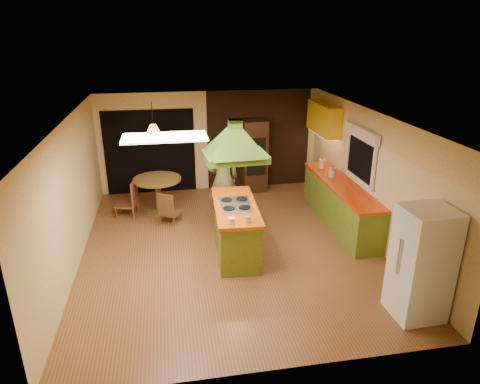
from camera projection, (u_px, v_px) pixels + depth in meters
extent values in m
plane|color=brown|center=(230.00, 246.00, 8.24)|extent=(6.50, 6.50, 0.00)
plane|color=beige|center=(210.00, 141.00, 10.78)|extent=(5.50, 0.00, 5.50)
plane|color=beige|center=(272.00, 284.00, 4.81)|extent=(5.50, 0.00, 5.50)
plane|color=beige|center=(71.00, 195.00, 7.35)|extent=(0.00, 6.50, 6.50)
plane|color=beige|center=(370.00, 177.00, 8.24)|extent=(0.00, 6.50, 6.50)
plane|color=silver|center=(229.00, 117.00, 7.34)|extent=(6.50, 6.50, 0.00)
cube|color=#381E14|center=(259.00, 140.00, 10.96)|extent=(2.64, 0.03, 2.50)
cube|color=black|center=(150.00, 152.00, 10.59)|extent=(2.20, 0.03, 2.10)
cube|color=olive|center=(340.00, 205.00, 9.03)|extent=(0.58, 3.00, 0.86)
cube|color=#E53807|center=(342.00, 185.00, 8.87)|extent=(0.62, 3.05, 0.06)
cube|color=yellow|center=(324.00, 119.00, 9.97)|extent=(0.34, 1.40, 0.70)
cube|color=black|center=(361.00, 156.00, 8.49)|extent=(0.03, 1.16, 0.96)
cube|color=white|center=(361.00, 133.00, 8.31)|extent=(0.10, 1.35, 0.22)
cube|color=white|center=(165.00, 137.00, 6.07)|extent=(1.20, 0.60, 0.03)
cube|color=olive|center=(236.00, 230.00, 7.90)|extent=(0.79, 1.85, 0.89)
cube|color=#D74B07|center=(236.00, 206.00, 7.73)|extent=(0.86, 1.93, 0.06)
cube|color=silver|center=(236.00, 204.00, 7.72)|extent=(0.59, 0.82, 0.02)
cube|color=#466619|center=(235.00, 157.00, 7.39)|extent=(1.11, 0.83, 0.13)
pyramid|color=#466619|center=(235.00, 128.00, 7.21)|extent=(1.11, 0.83, 0.45)
cube|color=#466619|center=(235.00, 123.00, 7.18)|extent=(0.22, 0.22, 0.14)
imported|color=brown|center=(223.00, 179.00, 8.89)|extent=(0.82, 0.66, 1.97)
cube|color=white|center=(421.00, 264.00, 6.01)|extent=(0.71, 0.68, 1.67)
cube|color=#402414|center=(254.00, 156.00, 10.80)|extent=(0.63, 0.61, 1.82)
cube|color=black|center=(256.00, 147.00, 10.41)|extent=(0.47, 0.05, 0.45)
cube|color=black|center=(256.00, 167.00, 10.59)|extent=(0.47, 0.05, 0.45)
cylinder|color=brown|center=(157.00, 179.00, 9.53)|extent=(1.07, 1.07, 0.05)
cylinder|color=brown|center=(158.00, 195.00, 9.67)|extent=(0.14, 0.14, 0.75)
cylinder|color=brown|center=(159.00, 210.00, 9.80)|extent=(0.60, 0.60, 0.05)
cone|color=#FF9E3F|center=(153.00, 130.00, 9.13)|extent=(0.44, 0.44, 0.22)
cylinder|color=#F6EBC5|center=(322.00, 164.00, 9.77)|extent=(0.18, 0.18, 0.21)
cylinder|color=beige|center=(332.00, 172.00, 9.23)|extent=(0.18, 0.18, 0.20)
cylinder|color=beige|center=(332.00, 174.00, 9.21)|extent=(0.14, 0.14, 0.15)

